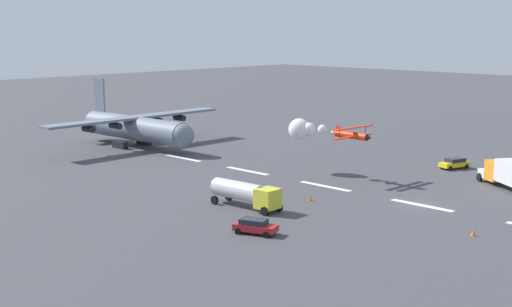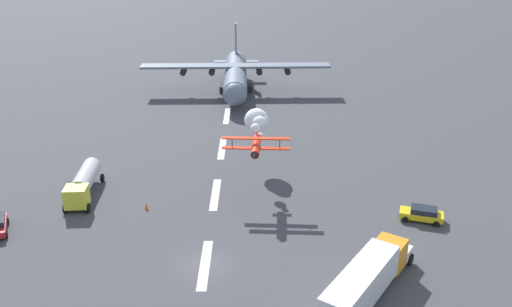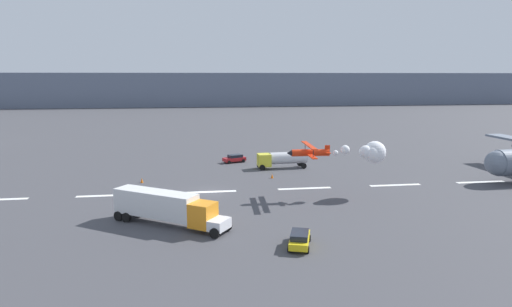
{
  "view_description": "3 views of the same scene",
  "coord_description": "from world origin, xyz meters",
  "px_view_note": "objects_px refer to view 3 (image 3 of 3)",
  "views": [
    {
      "loc": [
        -41.3,
        69.78,
        20.18
      ],
      "look_at": [
        26.6,
        0.0,
        2.72
      ],
      "focal_mm": 49.64,
      "sensor_mm": 36.0,
      "label": 1
    },
    {
      "loc": [
        -41.8,
        -4.56,
        28.35
      ],
      "look_at": [
        13.67,
        -4.7,
        5.3
      ],
      "focal_mm": 38.02,
      "sensor_mm": 36.0,
      "label": 2
    },
    {
      "loc": [
        -2.03,
        -62.24,
        16.42
      ],
      "look_at": [
        7.42,
        3.57,
        4.8
      ],
      "focal_mm": 31.26,
      "sensor_mm": 36.0,
      "label": 3
    }
  ],
  "objects_px": {
    "fuel_tanker_truck": "(282,159)",
    "traffic_cone_far": "(272,176)",
    "traffic_cone_near": "(142,180)",
    "followme_car_yellow": "(300,239)",
    "semi_truck_orange": "(166,207)",
    "stunt_biplane_red": "(364,152)",
    "airport_staff_sedan": "(235,158)"
  },
  "relations": [
    {
      "from": "stunt_biplane_red",
      "to": "fuel_tanker_truck",
      "type": "distance_m",
      "value": 21.6
    },
    {
      "from": "traffic_cone_near",
      "to": "semi_truck_orange",
      "type": "bearing_deg",
      "value": -76.74
    },
    {
      "from": "fuel_tanker_truck",
      "to": "traffic_cone_far",
      "type": "bearing_deg",
      "value": -112.09
    },
    {
      "from": "stunt_biplane_red",
      "to": "traffic_cone_far",
      "type": "bearing_deg",
      "value": 130.87
    },
    {
      "from": "semi_truck_orange",
      "to": "traffic_cone_far",
      "type": "distance_m",
      "value": 26.31
    },
    {
      "from": "stunt_biplane_red",
      "to": "airport_staff_sedan",
      "type": "xyz_separation_m",
      "value": [
        -15.33,
        26.38,
        -5.28
      ]
    },
    {
      "from": "traffic_cone_near",
      "to": "stunt_biplane_red",
      "type": "bearing_deg",
      "value": -21.03
    },
    {
      "from": "semi_truck_orange",
      "to": "fuel_tanker_truck",
      "type": "distance_m",
      "value": 34.23
    },
    {
      "from": "followme_car_yellow",
      "to": "airport_staff_sedan",
      "type": "xyz_separation_m",
      "value": [
        -2.19,
        43.55,
        -0.0
      ]
    },
    {
      "from": "followme_car_yellow",
      "to": "traffic_cone_far",
      "type": "bearing_deg",
      "value": 84.98
    },
    {
      "from": "stunt_biplane_red",
      "to": "traffic_cone_near",
      "type": "relative_size",
      "value": 18.52
    },
    {
      "from": "followme_car_yellow",
      "to": "semi_truck_orange",
      "type": "bearing_deg",
      "value": 147.55
    },
    {
      "from": "followme_car_yellow",
      "to": "traffic_cone_near",
      "type": "distance_m",
      "value": 34.3
    },
    {
      "from": "semi_truck_orange",
      "to": "traffic_cone_far",
      "type": "xyz_separation_m",
      "value": [
        15.73,
        21.01,
        -1.75
      ]
    },
    {
      "from": "traffic_cone_far",
      "to": "fuel_tanker_truck",
      "type": "bearing_deg",
      "value": 67.91
    },
    {
      "from": "semi_truck_orange",
      "to": "airport_staff_sedan",
      "type": "relative_size",
      "value": 2.83
    },
    {
      "from": "fuel_tanker_truck",
      "to": "traffic_cone_near",
      "type": "height_order",
      "value": "fuel_tanker_truck"
    },
    {
      "from": "stunt_biplane_red",
      "to": "semi_truck_orange",
      "type": "height_order",
      "value": "stunt_biplane_red"
    },
    {
      "from": "fuel_tanker_truck",
      "to": "airport_staff_sedan",
      "type": "xyz_separation_m",
      "value": [
        -7.85,
        6.59,
        -0.93
      ]
    },
    {
      "from": "semi_truck_orange",
      "to": "followme_car_yellow",
      "type": "distance_m",
      "value": 15.64
    },
    {
      "from": "fuel_tanker_truck",
      "to": "followme_car_yellow",
      "type": "bearing_deg",
      "value": -98.7
    },
    {
      "from": "fuel_tanker_truck",
      "to": "traffic_cone_near",
      "type": "xyz_separation_m",
      "value": [
        -23.71,
        -7.8,
        -1.37
      ]
    },
    {
      "from": "traffic_cone_far",
      "to": "semi_truck_orange",
      "type": "bearing_deg",
      "value": -126.83
    },
    {
      "from": "stunt_biplane_red",
      "to": "fuel_tanker_truck",
      "type": "xyz_separation_m",
      "value": [
        -7.48,
        19.79,
        -4.35
      ]
    },
    {
      "from": "semi_truck_orange",
      "to": "traffic_cone_far",
      "type": "bearing_deg",
      "value": 53.17
    },
    {
      "from": "airport_staff_sedan",
      "to": "traffic_cone_near",
      "type": "xyz_separation_m",
      "value": [
        -15.87,
        -14.39,
        -0.44
      ]
    },
    {
      "from": "followme_car_yellow",
      "to": "fuel_tanker_truck",
      "type": "bearing_deg",
      "value": 81.3
    },
    {
      "from": "stunt_biplane_red",
      "to": "followme_car_yellow",
      "type": "bearing_deg",
      "value": -127.42
    },
    {
      "from": "fuel_tanker_truck",
      "to": "semi_truck_orange",
      "type": "bearing_deg",
      "value": -123.34
    },
    {
      "from": "traffic_cone_near",
      "to": "traffic_cone_far",
      "type": "bearing_deg",
      "value": 0.59
    },
    {
      "from": "semi_truck_orange",
      "to": "traffic_cone_far",
      "type": "height_order",
      "value": "semi_truck_orange"
    },
    {
      "from": "traffic_cone_near",
      "to": "traffic_cone_far",
      "type": "distance_m",
      "value": 20.64
    }
  ]
}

